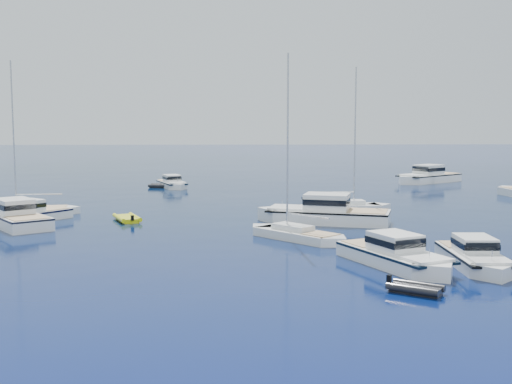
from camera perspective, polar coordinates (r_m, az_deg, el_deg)
ground at (r=33.83m, az=-0.94°, el=-8.27°), size 400.00×400.00×0.00m
motor_cruiser_near at (r=40.10m, az=18.85°, el=-6.29°), size 2.98×8.77×2.28m
motor_cruiser_right at (r=38.96m, az=12.33°, el=-6.46°), size 6.44×9.94×2.51m
motor_cruiser_left at (r=57.96m, az=-19.89°, el=-2.51°), size 7.80×8.77×2.37m
motor_cruiser_centre at (r=54.35m, az=6.03°, el=-2.73°), size 12.59×7.10×3.16m
motor_cruiser_far_l at (r=56.44m, az=-20.64°, el=-2.77°), size 8.96×10.69×2.83m
motor_cruiser_distant at (r=92.60m, az=14.95°, el=0.83°), size 11.91×9.96×3.15m
motor_cruiser_horizon at (r=83.30m, az=-7.43°, el=0.40°), size 5.10×8.35×2.10m
sailboat_mid_r at (r=46.79m, az=3.62°, el=-4.18°), size 8.15×8.64×13.86m
sailboat_mid_l at (r=62.57m, az=-19.59°, el=-1.87°), size 9.99×3.32×14.43m
sailboat_centre at (r=61.67m, az=7.81°, el=-1.68°), size 9.73×3.30×14.04m
tender_yellow at (r=56.22m, az=-11.36°, el=-2.52°), size 3.41×4.40×0.95m
tender_grey_near at (r=33.28m, az=13.95°, el=-8.70°), size 3.19×2.92×0.95m
tender_grey_far at (r=83.42m, az=-8.19°, el=0.39°), size 4.15×2.65×0.95m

